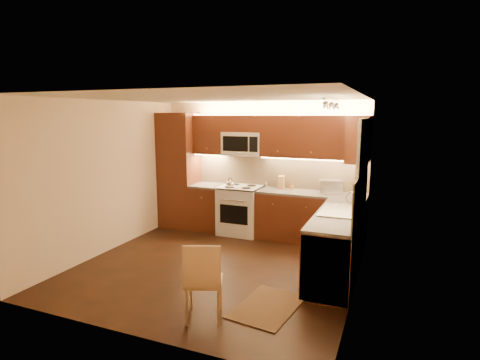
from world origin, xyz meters
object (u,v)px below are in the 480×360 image
at_px(kettle, 230,183).
at_px(toaster_oven, 330,186).
at_px(sink, 340,206).
at_px(stove, 240,210).
at_px(dining_chair, 204,279).
at_px(knife_block, 281,182).
at_px(microwave, 243,144).
at_px(soap_bottle, 359,198).

relative_size(kettle, toaster_oven, 0.49).
bearing_deg(sink, stove, 150.64).
relative_size(kettle, dining_chair, 0.21).
distance_m(knife_block, dining_chair, 3.30).
distance_m(kettle, knife_block, 0.96).
bearing_deg(microwave, kettle, -111.99).
distance_m(kettle, dining_chair, 3.08).
relative_size(microwave, knife_block, 3.19).
relative_size(stove, microwave, 1.21).
bearing_deg(soap_bottle, stove, -179.13).
relative_size(sink, knife_block, 3.61).
bearing_deg(stove, kettle, -124.54).
bearing_deg(sink, soap_bottle, 66.00).
xyz_separation_m(soap_bottle, dining_chair, (-1.41, -2.42, -0.55)).
distance_m(sink, knife_block, 1.81).
height_order(microwave, dining_chair, microwave).
relative_size(sink, soap_bottle, 4.06).
xyz_separation_m(kettle, soap_bottle, (2.35, -0.45, -0.01)).
bearing_deg(kettle, toaster_oven, 19.52).
relative_size(stove, sink, 1.07).
bearing_deg(stove, knife_block, 13.97).
distance_m(stove, toaster_oven, 1.76).
bearing_deg(stove, soap_bottle, -16.26).
xyz_separation_m(microwave, kettle, (-0.13, -0.33, -0.70)).
distance_m(stove, sink, 2.35).
relative_size(sink, toaster_oven, 2.20).
bearing_deg(microwave, soap_bottle, -19.43).
relative_size(stove, kettle, 4.81).
height_order(sink, knife_block, knife_block).
xyz_separation_m(stove, toaster_oven, (1.66, 0.12, 0.56)).
distance_m(microwave, dining_chair, 3.54).
bearing_deg(dining_chair, soap_bottle, 38.14).
bearing_deg(toaster_oven, dining_chair, -121.84).
bearing_deg(knife_block, stove, -175.41).
bearing_deg(toaster_oven, stove, 167.27).
relative_size(kettle, soap_bottle, 0.90).
xyz_separation_m(sink, toaster_oven, (-0.34, 1.25, 0.04)).
xyz_separation_m(toaster_oven, soap_bottle, (0.55, -0.77, -0.01)).
bearing_deg(stove, dining_chair, -75.24).
relative_size(stove, dining_chair, 1.01).
relative_size(toaster_oven, dining_chair, 0.43).
bearing_deg(dining_chair, kettle, 86.36).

